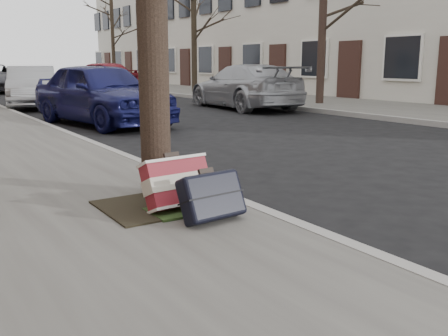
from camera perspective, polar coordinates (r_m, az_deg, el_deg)
ground at (r=4.75m, az=21.31°, el=-5.22°), size 120.00×120.00×0.00m
far_sidewalk at (r=21.09m, az=0.15°, el=8.44°), size 4.00×70.00×0.12m
house_far at (r=25.23m, az=9.51°, el=16.90°), size 6.70×40.00×7.20m
dirt_patch at (r=4.35m, az=-8.11°, el=-4.29°), size 0.85×0.85×0.02m
suitcase_red at (r=4.22m, az=-5.36°, el=-1.74°), size 0.59×0.36×0.44m
suitcase_navy at (r=3.87m, az=-1.43°, el=-3.22°), size 0.54×0.34×0.40m
car_near_front at (r=11.31m, az=-13.84°, el=8.30°), size 2.29×4.26×1.38m
car_near_mid at (r=16.42m, az=-21.07°, el=8.65°), size 2.16×3.99×1.25m
car_far_front at (r=14.97m, az=2.33°, el=9.28°), size 2.24×4.63×1.30m
car_far_back at (r=25.51m, az=-13.96°, el=10.19°), size 2.97×4.56×1.45m
tree_far_a at (r=15.82m, az=11.18°, el=15.72°), size 0.24×0.24×4.65m
tree_far_b at (r=22.06m, az=-3.44°, el=14.51°), size 0.23×0.23×4.44m
tree_far_c at (r=30.71m, az=-12.60°, el=14.32°), size 0.21×0.21×5.31m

